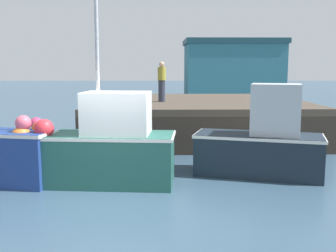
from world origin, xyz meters
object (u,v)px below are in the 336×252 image
object	(u,v)px
fishing_boat_near_right	(100,147)
dockworker	(162,82)
fishing_boat_mid	(262,143)
rowboat	(254,160)

from	to	relation	value
fishing_boat_near_right	dockworker	world-z (taller)	fishing_boat_near_right
fishing_boat_near_right	fishing_boat_mid	size ratio (longest dim) A/B	1.41
rowboat	fishing_boat_near_right	bearing A→B (deg)	-157.26
fishing_boat_near_right	dockworker	bearing A→B (deg)	75.92
fishing_boat_near_right	fishing_boat_mid	bearing A→B (deg)	9.51
fishing_boat_mid	rowboat	world-z (taller)	fishing_boat_mid
fishing_boat_mid	rowboat	bearing A→B (deg)	87.33
fishing_boat_mid	dockworker	distance (m)	6.71
dockworker	rowboat	bearing A→B (deg)	-59.40
rowboat	dockworker	xyz separation A→B (m)	(-2.83, 4.78, 2.25)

